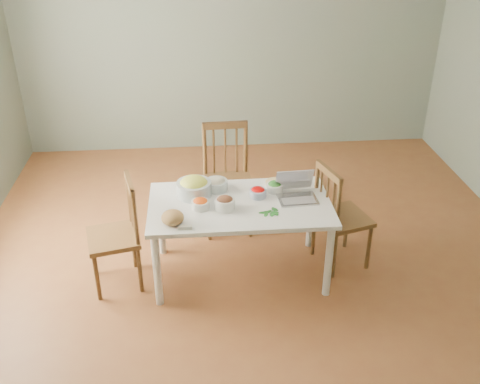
{
  "coord_description": "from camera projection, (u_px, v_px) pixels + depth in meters",
  "views": [
    {
      "loc": [
        -0.46,
        -3.84,
        2.82
      ],
      "look_at": [
        -0.14,
        -0.15,
        0.78
      ],
      "focal_mm": 40.55,
      "sensor_mm": 36.0,
      "label": 1
    }
  ],
  "objects": [
    {
      "name": "bread_boule",
      "position": [
        173.0,
        218.0,
        3.98
      ],
      "size": [
        0.22,
        0.22,
        0.11
      ],
      "primitive_type": "ellipsoid",
      "rotation": [
        0.0,
        0.0,
        0.37
      ],
      "color": "tan",
      "rests_on": "dining_table"
    },
    {
      "name": "butter_stick",
      "position": [
        185.0,
        227.0,
        3.94
      ],
      "size": [
        0.1,
        0.03,
        0.03
      ],
      "primitive_type": "cube",
      "rotation": [
        0.0,
        0.0,
        -0.03
      ],
      "color": "silver",
      "rests_on": "dining_table"
    },
    {
      "name": "bowl_carrot",
      "position": [
        200.0,
        203.0,
        4.2
      ],
      "size": [
        0.16,
        0.16,
        0.08
      ],
      "primitive_type": null,
      "rotation": [
        0.0,
        0.0,
        -0.11
      ],
      "color": "red",
      "rests_on": "dining_table"
    },
    {
      "name": "chair_right",
      "position": [
        343.0,
        215.0,
        4.52
      ],
      "size": [
        0.49,
        0.51,
        0.93
      ],
      "primitive_type": null,
      "rotation": [
        0.0,
        0.0,
        1.86
      ],
      "color": "brown",
      "rests_on": "floor"
    },
    {
      "name": "bowl_redpep",
      "position": [
        258.0,
        192.0,
        4.35
      ],
      "size": [
        0.18,
        0.18,
        0.08
      ],
      "primitive_type": null,
      "rotation": [
        0.0,
        0.0,
        -0.38
      ],
      "color": "#CF0500",
      "rests_on": "dining_table"
    },
    {
      "name": "basil_bunch",
      "position": [
        269.0,
        211.0,
        4.15
      ],
      "size": [
        0.18,
        0.18,
        0.02
      ],
      "primitive_type": null,
      "color": "#135215",
      "rests_on": "dining_table"
    },
    {
      "name": "floor",
      "position": [
        254.0,
        260.0,
        4.75
      ],
      "size": [
        5.0,
        5.0,
        0.0
      ],
      "primitive_type": "cube",
      "color": "brown",
      "rests_on": "ground"
    },
    {
      "name": "chair_far",
      "position": [
        228.0,
        181.0,
        4.98
      ],
      "size": [
        0.46,
        0.44,
        1.01
      ],
      "primitive_type": null,
      "rotation": [
        0.0,
        0.0,
        0.04
      ],
      "color": "brown",
      "rests_on": "floor"
    },
    {
      "name": "flatbread",
      "position": [
        276.0,
        183.0,
        4.57
      ],
      "size": [
        0.19,
        0.19,
        0.02
      ],
      "primitive_type": "cylinder",
      "rotation": [
        0.0,
        0.0,
        -0.06
      ],
      "color": "beige",
      "rests_on": "dining_table"
    },
    {
      "name": "bowl_squash",
      "position": [
        194.0,
        187.0,
        4.35
      ],
      "size": [
        0.3,
        0.3,
        0.16
      ],
      "primitive_type": null,
      "rotation": [
        0.0,
        0.0,
        -0.06
      ],
      "color": "#F5D764",
      "rests_on": "dining_table"
    },
    {
      "name": "wall_front",
      "position": [
        336.0,
        367.0,
        1.92
      ],
      "size": [
        5.0,
        0.0,
        2.7
      ],
      "primitive_type": "cube",
      "color": "slate",
      "rests_on": "ground"
    },
    {
      "name": "bowl_broccoli",
      "position": [
        275.0,
        186.0,
        4.43
      ],
      "size": [
        0.17,
        0.17,
        0.09
      ],
      "primitive_type": null,
      "rotation": [
        0.0,
        0.0,
        -0.27
      ],
      "color": "#216818",
      "rests_on": "dining_table"
    },
    {
      "name": "dining_table",
      "position": [
        240.0,
        239.0,
        4.44
      ],
      "size": [
        1.44,
        0.81,
        0.68
      ],
      "primitive_type": null,
      "color": "white",
      "rests_on": "floor"
    },
    {
      "name": "bowl_mushroom",
      "position": [
        225.0,
        203.0,
        4.18
      ],
      "size": [
        0.2,
        0.2,
        0.1
      ],
      "primitive_type": null,
      "rotation": [
        0.0,
        0.0,
        -0.33
      ],
      "color": "#3D2211",
      "rests_on": "dining_table"
    },
    {
      "name": "chair_left",
      "position": [
        113.0,
        235.0,
        4.26
      ],
      "size": [
        0.47,
        0.49,
        0.92
      ],
      "primitive_type": null,
      "rotation": [
        0.0,
        0.0,
        -1.35
      ],
      "color": "brown",
      "rests_on": "floor"
    },
    {
      "name": "bowl_onion",
      "position": [
        216.0,
        184.0,
        4.46
      ],
      "size": [
        0.21,
        0.21,
        0.1
      ],
      "primitive_type": null,
      "rotation": [
        0.0,
        0.0,
        0.11
      ],
      "color": "beige",
      "rests_on": "dining_table"
    },
    {
      "name": "wall_back",
      "position": [
        232.0,
        38.0,
        6.28
      ],
      "size": [
        5.0,
        0.0,
        2.7
      ],
      "primitive_type": "cube",
      "color": "slate",
      "rests_on": "ground"
    },
    {
      "name": "laptop",
      "position": [
        298.0,
        189.0,
        4.27
      ],
      "size": [
        0.32,
        0.3,
        0.21
      ],
      "primitive_type": null,
      "rotation": [
        0.0,
        0.0,
        0.06
      ],
      "color": "silver",
      "rests_on": "dining_table"
    }
  ]
}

